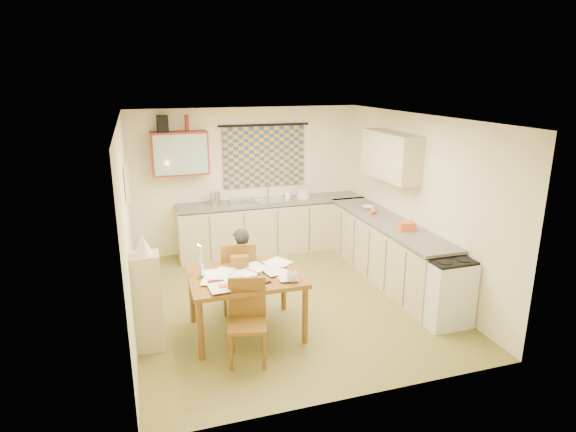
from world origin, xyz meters
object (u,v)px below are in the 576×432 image
object	(u,v)px
stove	(444,290)
person	(241,270)
counter_right	(387,250)
dining_table	(246,303)
counter_back	(273,226)
chair_far	(239,288)
shelf_stand	(148,302)

from	to	relation	value
stove	person	xyz separation A→B (m)	(-2.35, 1.08, 0.14)
counter_right	dining_table	xyz separation A→B (m)	(-2.42, -0.97, -0.07)
counter_back	stove	size ratio (longest dim) A/B	3.79
chair_far	stove	bearing A→B (deg)	164.72
counter_right	person	size ratio (longest dim) A/B	2.57
counter_back	stove	distance (m)	3.43
counter_back	shelf_stand	xyz separation A→B (m)	(-2.21, -2.68, 0.12)
counter_right	shelf_stand	bearing A→B (deg)	-164.34
person	shelf_stand	xyz separation A→B (m)	(-1.19, -0.59, -0.00)
chair_far	person	xyz separation A→B (m)	(0.03, -0.03, 0.27)
dining_table	shelf_stand	size ratio (longest dim) A/B	1.16
stove	chair_far	distance (m)	2.63
person	shelf_stand	world-z (taller)	person
chair_far	shelf_stand	size ratio (longest dim) A/B	0.86
chair_far	shelf_stand	world-z (taller)	shelf_stand
stove	dining_table	world-z (taller)	stove
counter_right	shelf_stand	size ratio (longest dim) A/B	2.58
shelf_stand	chair_far	bearing A→B (deg)	28.19
chair_far	counter_right	bearing A→B (deg)	-161.45
chair_far	shelf_stand	distance (m)	1.35
dining_table	chair_far	xyz separation A→B (m)	(0.04, 0.61, -0.08)
stove	person	distance (m)	2.59
counter_back	counter_right	xyz separation A→B (m)	(1.33, -1.69, -0.00)
counter_back	counter_right	size ratio (longest dim) A/B	1.12
counter_back	shelf_stand	world-z (taller)	shelf_stand
counter_back	dining_table	xyz separation A→B (m)	(-1.09, -2.66, -0.07)
counter_right	person	world-z (taller)	person
counter_back	person	size ratio (longest dim) A/B	2.88
counter_back	person	world-z (taller)	person
person	shelf_stand	bearing A→B (deg)	29.31
counter_back	stove	bearing A→B (deg)	-67.20
stove	person	world-z (taller)	person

